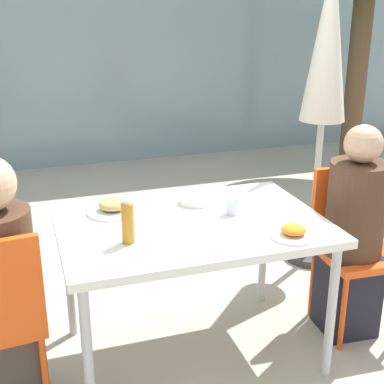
{
  "coord_description": "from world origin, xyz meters",
  "views": [
    {
      "loc": [
        -0.73,
        -2.22,
        1.73
      ],
      "look_at": [
        0.0,
        0.0,
        0.89
      ],
      "focal_mm": 50.0,
      "sensor_mm": 36.0,
      "label": 1
    }
  ],
  "objects_px": {
    "person_left": "(2,293)",
    "chair_right": "(353,235)",
    "bottle": "(128,222)",
    "drinking_cup": "(232,206)",
    "person_right": "(353,238)",
    "closed_umbrella": "(327,57)",
    "salad_bowl": "(196,199)"
  },
  "relations": [
    {
      "from": "chair_right",
      "to": "bottle",
      "type": "distance_m",
      "value": 1.31
    },
    {
      "from": "closed_umbrella",
      "to": "bottle",
      "type": "height_order",
      "value": "closed_umbrella"
    },
    {
      "from": "bottle",
      "to": "person_left",
      "type": "bearing_deg",
      "value": 176.13
    },
    {
      "from": "bottle",
      "to": "person_right",
      "type": "bearing_deg",
      "value": 3.94
    },
    {
      "from": "bottle",
      "to": "salad_bowl",
      "type": "bearing_deg",
      "value": 40.24
    },
    {
      "from": "chair_right",
      "to": "salad_bowl",
      "type": "relative_size",
      "value": 5.22
    },
    {
      "from": "person_right",
      "to": "drinking_cup",
      "type": "height_order",
      "value": "person_right"
    },
    {
      "from": "bottle",
      "to": "closed_umbrella",
      "type": "bearing_deg",
      "value": 31.61
    },
    {
      "from": "person_right",
      "to": "drinking_cup",
      "type": "relative_size",
      "value": 13.29
    },
    {
      "from": "chair_right",
      "to": "person_right",
      "type": "xyz_separation_m",
      "value": [
        -0.05,
        -0.08,
        0.03
      ]
    },
    {
      "from": "chair_right",
      "to": "salad_bowl",
      "type": "distance_m",
      "value": 0.89
    },
    {
      "from": "person_right",
      "to": "chair_right",
      "type": "bearing_deg",
      "value": -122.07
    },
    {
      "from": "person_left",
      "to": "drinking_cup",
      "type": "relative_size",
      "value": 13.42
    },
    {
      "from": "person_right",
      "to": "drinking_cup",
      "type": "xyz_separation_m",
      "value": [
        -0.66,
        0.08,
        0.23
      ]
    },
    {
      "from": "closed_umbrella",
      "to": "person_right",
      "type": "bearing_deg",
      "value": -107.95
    },
    {
      "from": "salad_bowl",
      "to": "chair_right",
      "type": "bearing_deg",
      "value": -13.89
    },
    {
      "from": "person_right",
      "to": "closed_umbrella",
      "type": "distance_m",
      "value": 1.21
    },
    {
      "from": "chair_right",
      "to": "drinking_cup",
      "type": "bearing_deg",
      "value": 2.93
    },
    {
      "from": "person_left",
      "to": "closed_umbrella",
      "type": "distance_m",
      "value": 2.35
    },
    {
      "from": "person_left",
      "to": "salad_bowl",
      "type": "distance_m",
      "value": 1.05
    },
    {
      "from": "closed_umbrella",
      "to": "salad_bowl",
      "type": "distance_m",
      "value": 1.34
    },
    {
      "from": "bottle",
      "to": "drinking_cup",
      "type": "xyz_separation_m",
      "value": [
        0.55,
        0.16,
        -0.05
      ]
    },
    {
      "from": "person_left",
      "to": "chair_right",
      "type": "relative_size",
      "value": 1.32
    },
    {
      "from": "person_left",
      "to": "chair_right",
      "type": "xyz_separation_m",
      "value": [
        1.81,
        0.12,
        -0.04
      ]
    },
    {
      "from": "chair_right",
      "to": "drinking_cup",
      "type": "relative_size",
      "value": 10.19
    },
    {
      "from": "chair_right",
      "to": "closed_umbrella",
      "type": "bearing_deg",
      "value": -102.57
    },
    {
      "from": "chair_right",
      "to": "bottle",
      "type": "height_order",
      "value": "bottle"
    },
    {
      "from": "bottle",
      "to": "salad_bowl",
      "type": "distance_m",
      "value": 0.57
    },
    {
      "from": "drinking_cup",
      "to": "bottle",
      "type": "bearing_deg",
      "value": -163.35
    },
    {
      "from": "chair_right",
      "to": "bottle",
      "type": "relative_size",
      "value": 4.46
    },
    {
      "from": "chair_right",
      "to": "closed_umbrella",
      "type": "distance_m",
      "value": 1.17
    },
    {
      "from": "person_right",
      "to": "closed_umbrella",
      "type": "bearing_deg",
      "value": -104.64
    }
  ]
}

